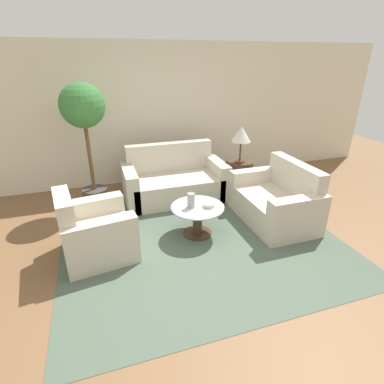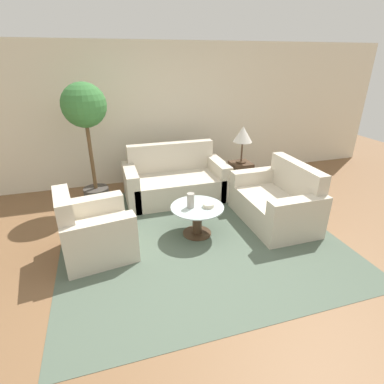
% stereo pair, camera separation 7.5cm
% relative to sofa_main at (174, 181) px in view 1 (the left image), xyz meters
% --- Properties ---
extents(ground_plane, '(14.00, 14.00, 0.00)m').
position_rel_sofa_main_xyz_m(ground_plane, '(-0.14, -2.03, -0.29)').
color(ground_plane, brown).
extents(wall_back, '(10.00, 0.06, 2.60)m').
position_rel_sofa_main_xyz_m(wall_back, '(-0.14, 0.99, 1.01)').
color(wall_back, beige).
rests_on(wall_back, ground_plane).
extents(rug, '(3.69, 3.48, 0.01)m').
position_rel_sofa_main_xyz_m(rug, '(-0.01, -1.33, -0.29)').
color(rug, '#4C5B4C').
rests_on(rug, ground_plane).
extents(sofa_main, '(1.75, 0.91, 0.93)m').
position_rel_sofa_main_xyz_m(sofa_main, '(0.00, 0.00, 0.00)').
color(sofa_main, beige).
rests_on(sofa_main, ground_plane).
extents(armchair, '(0.95, 0.97, 0.89)m').
position_rel_sofa_main_xyz_m(armchair, '(-1.41, -1.39, 0.00)').
color(armchair, beige).
rests_on(armchair, ground_plane).
extents(loveseat, '(0.87, 1.36, 0.91)m').
position_rel_sofa_main_xyz_m(loveseat, '(1.29, -1.31, 0.00)').
color(loveseat, beige).
rests_on(loveseat, ground_plane).
extents(coffee_table, '(0.74, 0.74, 0.44)m').
position_rel_sofa_main_xyz_m(coffee_table, '(-0.01, -1.33, -0.01)').
color(coffee_table, '#422D1E').
rests_on(coffee_table, ground_plane).
extents(side_table, '(0.36, 0.36, 0.59)m').
position_rel_sofa_main_xyz_m(side_table, '(1.19, -0.18, -0.00)').
color(side_table, '#422D1E').
rests_on(side_table, ground_plane).
extents(table_lamp, '(0.33, 0.33, 0.65)m').
position_rel_sofa_main_xyz_m(table_lamp, '(1.19, -0.18, 0.79)').
color(table_lamp, '#422D1E').
rests_on(table_lamp, side_table).
extents(potted_plant, '(0.67, 0.67, 1.99)m').
position_rel_sofa_main_xyz_m(potted_plant, '(-1.35, 0.10, 1.14)').
color(potted_plant, '#3D3833').
rests_on(potted_plant, ground_plane).
extents(vase, '(0.10, 0.10, 0.21)m').
position_rel_sofa_main_xyz_m(vase, '(-0.10, -1.32, 0.25)').
color(vase, '#9E998E').
rests_on(vase, coffee_table).
extents(bowl, '(0.15, 0.15, 0.05)m').
position_rel_sofa_main_xyz_m(bowl, '(0.13, -1.39, 0.17)').
color(bowl, beige).
rests_on(bowl, coffee_table).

